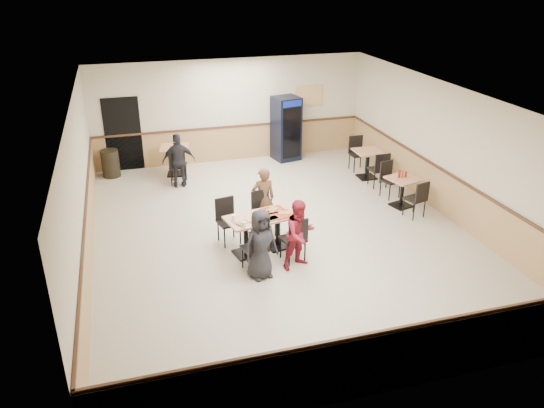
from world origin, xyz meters
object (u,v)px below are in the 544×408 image
object	(u,v)px
back_table	(175,156)
trash_bin	(111,163)
main_table	(262,228)
diner_woman_left	(261,244)
side_table_near	(403,188)
diner_woman_right	(300,234)
side_table_far	(368,160)
diner_man_opposite	(263,199)
pepsi_cooler	(286,129)
lone_diner	(179,161)

from	to	relation	value
back_table	trash_bin	xyz separation A→B (m)	(-1.75, 0.35, -0.16)
main_table	diner_woman_left	xyz separation A→B (m)	(-0.29, -0.96, 0.16)
side_table_near	diner_woman_left	bearing A→B (deg)	-152.70
side_table_near	main_table	bearing A→B (deg)	-163.07
diner_woman_right	side_table_far	xyz separation A→B (m)	(3.32, 3.93, -0.17)
main_table	side_table_near	xyz separation A→B (m)	(3.83, 1.17, -0.03)
diner_woman_left	diner_woman_right	bearing A→B (deg)	-2.89
diner_woman_left	side_table_near	xyz separation A→B (m)	(4.12, 2.13, -0.19)
diner_man_opposite	back_table	bearing A→B (deg)	-70.50
diner_woman_left	diner_man_opposite	distance (m)	2.01
side_table_far	pepsi_cooler	bearing A→B (deg)	128.29
main_table	side_table_near	world-z (taller)	main_table
side_table_near	side_table_far	xyz separation A→B (m)	(0.02, 1.96, 0.03)
diner_man_opposite	side_table_far	world-z (taller)	diner_man_opposite
main_table	side_table_near	distance (m)	4.01
main_table	side_table_near	bearing A→B (deg)	5.83
side_table_far	trash_bin	bearing A→B (deg)	162.93
back_table	trash_bin	bearing A→B (deg)	168.66
diner_man_opposite	pepsi_cooler	bearing A→B (deg)	-114.88
lone_diner	trash_bin	size ratio (longest dim) A/B	1.90
trash_bin	diner_woman_left	bearing A→B (deg)	-66.87
diner_man_opposite	side_table_far	distance (m)	4.18
diner_woman_left	diner_woman_right	xyz separation A→B (m)	(0.82, 0.16, 0.01)
back_table	pepsi_cooler	xyz separation A→B (m)	(3.36, 0.39, 0.41)
main_table	side_table_far	size ratio (longest dim) A/B	2.01
main_table	side_table_far	world-z (taller)	side_table_far
side_table_near	back_table	distance (m)	6.23
diner_woman_left	pepsi_cooler	xyz separation A→B (m)	(2.47, 6.22, 0.26)
diner_woman_left	side_table_far	size ratio (longest dim) A/B	1.75
main_table	side_table_far	bearing A→B (deg)	27.99
diner_man_opposite	back_table	world-z (taller)	diner_man_opposite
diner_woman_left	main_table	bearing A→B (deg)	59.22
diner_woman_left	back_table	world-z (taller)	diner_woman_left
side_table_near	diner_woman_right	bearing A→B (deg)	-149.22
main_table	back_table	distance (m)	5.01
back_table	trash_bin	size ratio (longest dim) A/B	1.16
lone_diner	side_table_far	xyz separation A→B (m)	(5.04, -0.81, -0.20)
main_table	trash_bin	size ratio (longest dim) A/B	2.07
side_table_far	back_table	size ratio (longest dim) A/B	0.89
main_table	diner_man_opposite	xyz separation A→B (m)	(0.29, 0.96, 0.20)
diner_woman_left	pepsi_cooler	distance (m)	6.70
diner_woman_right	back_table	xyz separation A→B (m)	(-1.71, 5.67, -0.16)
pepsi_cooler	lone_diner	bearing A→B (deg)	-169.86
main_table	diner_man_opposite	bearing A→B (deg)	62.10
main_table	diner_woman_right	distance (m)	0.98
lone_diner	side_table_far	bearing A→B (deg)	171.14
lone_diner	diner_woman_right	bearing A→B (deg)	110.14
side_table_far	trash_bin	distance (m)	7.10
back_table	diner_man_opposite	bearing A→B (deg)	-69.32
trash_bin	diner_woman_right	bearing A→B (deg)	-60.11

